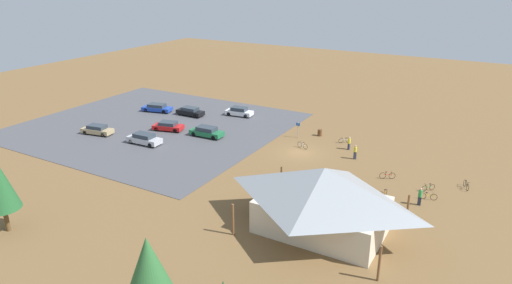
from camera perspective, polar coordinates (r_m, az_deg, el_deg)
ground at (r=56.75m, az=5.55°, el=-1.35°), size 160.00×160.00×0.00m
parking_lot_asphalt at (r=68.35m, az=-12.64°, el=2.08°), size 36.29×33.55×0.05m
bike_pavilion at (r=39.03m, az=8.48°, el=-6.74°), size 12.82×9.45×5.86m
trash_bin at (r=62.86m, az=8.06°, el=1.18°), size 0.60×0.60×0.90m
lot_sign at (r=61.49m, az=5.32°, el=1.80°), size 0.56×0.08×2.20m
pine_far_west at (r=27.90m, az=-13.31°, el=-16.14°), size 3.84×3.84×7.17m
bicycle_orange_lone_west at (r=46.97m, az=15.84°, el=-6.38°), size 0.48×1.82×0.84m
bicycle_yellow_back_row at (r=48.04m, az=20.93°, el=-6.43°), size 1.68×0.55×0.76m
bicycle_green_yard_center at (r=49.89m, az=20.93°, el=-5.41°), size 1.12×1.24×0.78m
bicycle_red_yard_left at (r=51.31m, az=16.27°, el=-4.09°), size 1.57×0.83×0.83m
bicycle_black_by_bin at (r=51.97m, az=25.02°, el=-4.94°), size 0.72×1.62×0.86m
bicycle_silver_front_row at (r=60.81m, az=11.12°, el=0.21°), size 1.28×1.12×0.78m
bicycle_white_edge_south at (r=58.09m, az=5.89°, el=-0.43°), size 1.64×0.64×0.83m
car_blue_second_row at (r=74.90m, az=-12.40°, el=4.25°), size 5.09×2.90×1.30m
car_green_mid_lot at (r=62.13m, az=-6.25°, el=1.31°), size 4.77×2.04×1.40m
car_red_back_corner at (r=65.44m, az=-11.04°, el=2.00°), size 4.57×2.89×1.29m
car_silver_end_stall at (r=60.83m, az=-13.94°, el=0.41°), size 4.78×1.97×1.43m
car_tan_near_entry at (r=66.42m, az=-19.42°, el=1.49°), size 4.65×2.48×1.33m
car_black_inner_stall at (r=71.84m, az=-8.31°, el=3.85°), size 4.48×1.73×1.35m
car_white_by_curb at (r=71.00m, az=-2.14°, el=3.87°), size 4.46×2.25×1.41m
visitor_crossing_yard at (r=55.51m, az=12.42°, el=-1.21°), size 0.39×0.36×1.79m
visitor_at_bikes at (r=46.41m, az=20.01°, el=-6.44°), size 0.36×0.36×1.81m
visitor_by_pavilion at (r=58.41m, az=11.68°, el=-0.11°), size 0.36×0.36×1.70m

